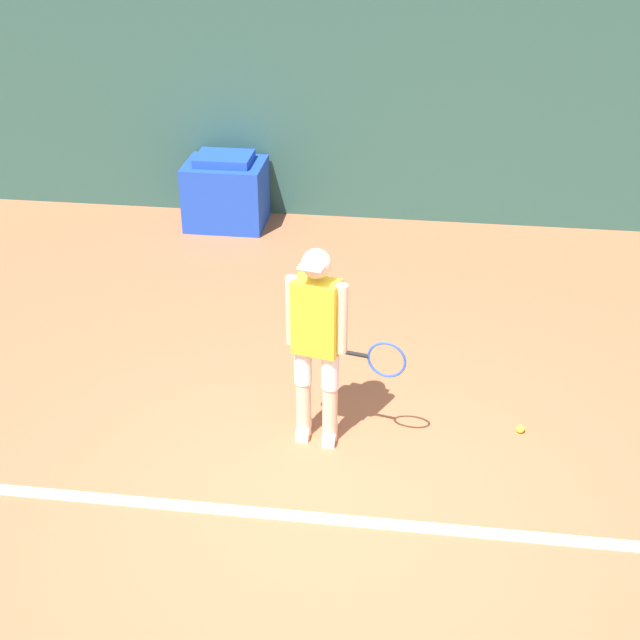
# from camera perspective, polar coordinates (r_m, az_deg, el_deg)

# --- Properties ---
(ground_plane) EXTENTS (24.00, 24.00, 0.00)m
(ground_plane) POSITION_cam_1_polar(r_m,az_deg,el_deg) (6.57, 0.48, -11.46)
(ground_plane) COLOR #B76642
(back_wall) EXTENTS (24.00, 0.10, 2.87)m
(back_wall) POSITION_cam_1_polar(r_m,az_deg,el_deg) (10.69, 4.15, 13.72)
(back_wall) COLOR #2D564C
(back_wall) RESTS_ON ground_plane
(court_baseline) EXTENTS (21.60, 0.10, 0.01)m
(court_baseline) POSITION_cam_1_polar(r_m,az_deg,el_deg) (6.42, 0.26, -12.59)
(court_baseline) COLOR white
(court_baseline) RESTS_ON ground_plane
(tennis_player) EXTENTS (0.92, 0.32, 1.64)m
(tennis_player) POSITION_cam_1_polar(r_m,az_deg,el_deg) (6.66, -0.13, -1.19)
(tennis_player) COLOR beige
(tennis_player) RESTS_ON ground_plane
(tennis_ball) EXTENTS (0.07, 0.07, 0.07)m
(tennis_ball) POSITION_cam_1_polar(r_m,az_deg,el_deg) (7.37, 12.70, -6.81)
(tennis_ball) COLOR #D1E533
(tennis_ball) RESTS_ON ground_plane
(covered_chair) EXTENTS (0.93, 0.73, 0.88)m
(covered_chair) POSITION_cam_1_polar(r_m,az_deg,el_deg) (10.83, -6.04, 8.15)
(covered_chair) COLOR blue
(covered_chair) RESTS_ON ground_plane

